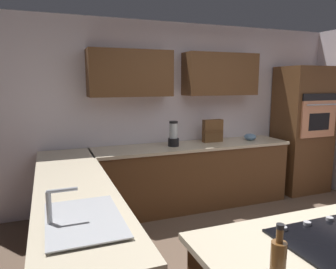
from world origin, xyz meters
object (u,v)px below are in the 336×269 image
Objects in this scene: spice_rack at (213,131)px; oil_bottle at (278,264)px; wall_oven at (302,130)px; sink_unit at (83,219)px; blender at (173,135)px; mixing_bowl at (250,137)px.

oil_bottle is at bearing 65.61° from spice_rack.
oil_bottle is at bearing 44.87° from wall_oven.
sink_unit is 2.04× the size of blender.
blender reaches higher than sink_unit.
spice_rack is (1.60, -0.08, 0.06)m from wall_oven.
wall_oven is 11.01× the size of mixing_bowl.
sink_unit is at bearing 45.14° from spice_rack.
spice_rack reaches higher than oil_bottle.
wall_oven is 4.21m from oil_bottle.
blender is at bearing -103.88° from oil_bottle.
sink_unit is 2.47m from blender.
blender is 1.17× the size of oil_bottle.
spice_rack is (-2.08, -2.09, 0.15)m from sink_unit.
oil_bottle is at bearing 76.12° from blender.
wall_oven is 2.25m from blender.
wall_oven reaches higher than blender.
sink_unit is 3.84× the size of mixing_bowl.
oil_bottle is (-0.69, 0.97, 0.10)m from sink_unit.
blender is at bearing 0.00° from mixing_bowl.
sink_unit is 1.19m from oil_bottle.
mixing_bowl is 0.62m from spice_rack.
mixing_bowl is 0.63× the size of oil_bottle.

